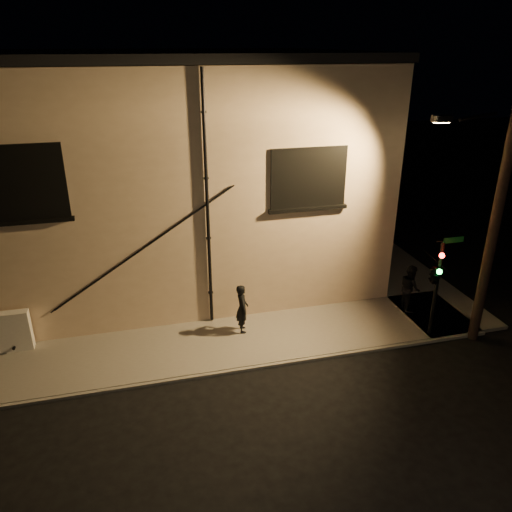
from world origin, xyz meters
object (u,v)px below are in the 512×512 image
object	(u,v)px
pedestrian_b	(410,288)
streetlamp_pole	(492,223)
pedestrian_a	(242,308)
traffic_signal	(435,273)

from	to	relation	value
pedestrian_b	streetlamp_pole	distance (m)	3.87
pedestrian_a	pedestrian_b	world-z (taller)	pedestrian_b
pedestrian_a	streetlamp_pole	distance (m)	8.21
pedestrian_b	traffic_signal	distance (m)	2.31
pedestrian_a	streetlamp_pole	bearing A→B (deg)	-101.83
pedestrian_b	traffic_signal	world-z (taller)	traffic_signal
streetlamp_pole	traffic_signal	bearing A→B (deg)	168.98
traffic_signal	streetlamp_pole	size ratio (longest dim) A/B	0.44
traffic_signal	pedestrian_a	bearing A→B (deg)	162.67
pedestrian_a	pedestrian_b	xyz separation A→B (m)	(6.18, -0.04, 0.01)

